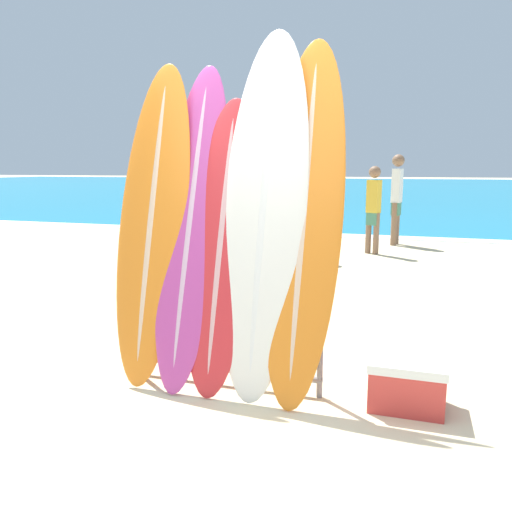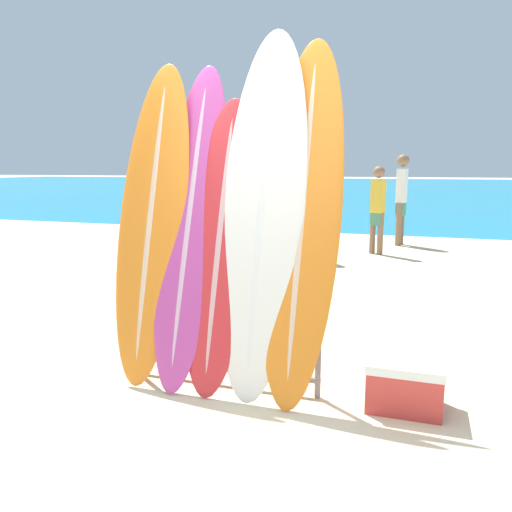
% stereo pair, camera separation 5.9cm
% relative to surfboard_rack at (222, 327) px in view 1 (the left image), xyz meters
% --- Properties ---
extents(ground_plane, '(160.00, 160.00, 0.00)m').
position_rel_surfboard_rack_xyz_m(ground_plane, '(0.31, -0.69, -0.43)').
color(ground_plane, beige).
extents(ocean_water, '(120.00, 60.00, 0.01)m').
position_rel_surfboard_rack_xyz_m(ocean_water, '(0.31, 37.45, -0.42)').
color(ocean_water, teal).
rests_on(ocean_water, ground_plane).
extents(surfboard_rack, '(1.44, 0.04, 0.78)m').
position_rel_surfboard_rack_xyz_m(surfboard_rack, '(0.00, 0.00, 0.00)').
color(surfboard_rack, slate).
rests_on(surfboard_rack, ground_plane).
extents(surfboard_slot_0, '(0.54, 0.72, 2.31)m').
position_rel_surfboard_rack_xyz_m(surfboard_slot_0, '(-0.56, 0.07, 0.73)').
color(surfboard_slot_0, orange).
rests_on(surfboard_slot_0, ground_plane).
extents(surfboard_slot_1, '(0.48, 0.84, 2.30)m').
position_rel_surfboard_rack_xyz_m(surfboard_slot_1, '(-0.26, 0.09, 0.72)').
color(surfboard_slot_1, '#B23D8E').
rests_on(surfboard_slot_1, ground_plane).
extents(surfboard_slot_2, '(0.50, 0.70, 2.04)m').
position_rel_surfboard_rack_xyz_m(surfboard_slot_2, '(-0.01, 0.05, 0.59)').
color(surfboard_slot_2, red).
rests_on(surfboard_slot_2, ground_plane).
extents(surfboard_slot_3, '(0.59, 0.78, 2.50)m').
position_rel_surfboard_rack_xyz_m(surfboard_slot_3, '(0.28, 0.10, 0.83)').
color(surfboard_slot_3, silver).
rests_on(surfboard_slot_3, ground_plane).
extents(surfboard_slot_4, '(0.52, 0.85, 2.43)m').
position_rel_surfboard_rack_xyz_m(surfboard_slot_4, '(0.55, 0.12, 0.79)').
color(surfboard_slot_4, orange).
rests_on(surfboard_slot_4, ground_plane).
extents(person_near_water, '(0.28, 0.25, 1.61)m').
position_rel_surfboard_rack_xyz_m(person_near_water, '(-0.59, 5.09, 0.45)').
color(person_near_water, beige).
rests_on(person_near_water, ground_plane).
extents(person_mid_beach, '(0.24, 0.30, 1.79)m').
position_rel_surfboard_rack_xyz_m(person_mid_beach, '(0.93, 7.17, 0.55)').
color(person_mid_beach, '#846047').
rests_on(person_mid_beach, ground_plane).
extents(person_far_left, '(0.26, 0.25, 1.52)m').
position_rel_surfboard_rack_xyz_m(person_far_left, '(-1.63, 3.85, 0.40)').
color(person_far_left, '#A87A5B').
rests_on(person_far_left, ground_plane).
extents(person_far_right, '(0.27, 0.23, 1.56)m').
position_rel_surfboard_rack_xyz_m(person_far_right, '(0.58, 5.94, 0.43)').
color(person_far_right, '#846047').
rests_on(person_far_right, ground_plane).
extents(cooler_box, '(0.48, 0.36, 0.32)m').
position_rel_surfboard_rack_xyz_m(cooler_box, '(1.26, 0.03, -0.26)').
color(cooler_box, red).
rests_on(cooler_box, ground_plane).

